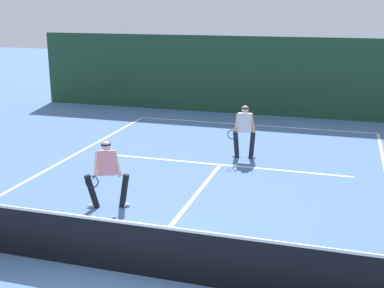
% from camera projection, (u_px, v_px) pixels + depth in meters
% --- Properties ---
extents(ground_plane, '(80.00, 80.00, 0.00)m').
position_uv_depth(ground_plane, '(132.00, 274.00, 8.91)').
color(ground_plane, '#4D72A8').
extents(court_line_baseline_far, '(9.31, 0.10, 0.01)m').
position_uv_depth(court_line_baseline_far, '(252.00, 125.00, 19.82)').
color(court_line_baseline_far, white).
rests_on(court_line_baseline_far, ground_plane).
extents(court_line_service, '(7.59, 0.10, 0.01)m').
position_uv_depth(court_line_service, '(220.00, 165.00, 14.93)').
color(court_line_service, white).
rests_on(court_line_service, ground_plane).
extents(court_line_centre, '(0.10, 6.40, 0.01)m').
position_uv_depth(court_line_centre, '(186.00, 207.00, 11.85)').
color(court_line_centre, white).
rests_on(court_line_centre, ground_plane).
extents(tennis_net, '(10.21, 0.09, 1.10)m').
position_uv_depth(tennis_net, '(131.00, 248.00, 8.77)').
color(tennis_net, '#1E4723').
rests_on(tennis_net, ground_plane).
extents(player_near, '(1.03, 0.97, 1.61)m').
position_uv_depth(player_near, '(107.00, 172.00, 11.59)').
color(player_near, black).
rests_on(player_near, ground_plane).
extents(player_far, '(0.77, 0.87, 1.64)m').
position_uv_depth(player_far, '(244.00, 129.00, 15.39)').
color(player_far, black).
rests_on(player_far, ground_plane).
extents(tennis_ball, '(0.07, 0.07, 0.07)m').
position_uv_depth(tennis_ball, '(109.00, 149.00, 16.49)').
color(tennis_ball, '#D1E033').
rests_on(tennis_ball, ground_plane).
extents(tennis_ball_extra, '(0.07, 0.07, 0.07)m').
position_uv_depth(tennis_ball_extra, '(358.00, 256.00, 9.47)').
color(tennis_ball_extra, '#D1E033').
rests_on(tennis_ball_extra, ground_plane).
extents(back_fence_windscreen, '(20.40, 0.12, 3.30)m').
position_uv_depth(back_fence_windscreen, '(262.00, 76.00, 21.23)').
color(back_fence_windscreen, '#1E4029').
rests_on(back_fence_windscreen, ground_plane).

